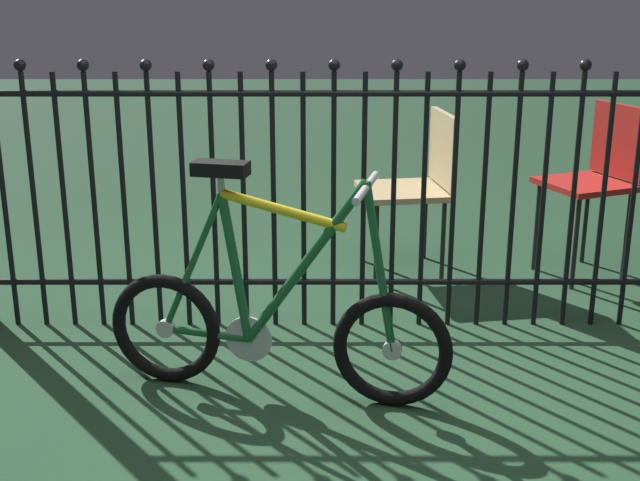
{
  "coord_description": "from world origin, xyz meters",
  "views": [
    {
      "loc": [
        -0.17,
        -2.88,
        1.52
      ],
      "look_at": [
        -0.17,
        0.21,
        0.55
      ],
      "focal_mm": 47.77,
      "sensor_mm": 36.0,
      "label": 1
    }
  ],
  "objects": [
    {
      "name": "ground_plane",
      "position": [
        0.0,
        0.0,
        0.0
      ],
      "size": [
        20.0,
        20.0,
        0.0
      ],
      "primitive_type": "plane",
      "color": "#214229"
    },
    {
      "name": "iron_fence",
      "position": [
        -0.05,
        0.69,
        0.63
      ],
      "size": [
        3.41,
        0.07,
        1.25
      ],
      "color": "black",
      "rests_on": "ground"
    },
    {
      "name": "bicycle",
      "position": [
        -0.33,
        0.03,
        0.29
      ],
      "size": [
        1.29,
        0.44,
        0.88
      ],
      "color": "black",
      "rests_on": "ground"
    },
    {
      "name": "chair_red",
      "position": [
        1.26,
        1.38,
        0.55
      ],
      "size": [
        0.52,
        0.52,
        0.89
      ],
      "color": "black",
      "rests_on": "ground"
    },
    {
      "name": "chair_tan",
      "position": [
        0.35,
        1.44,
        0.51
      ],
      "size": [
        0.5,
        0.5,
        0.84
      ],
      "color": "black",
      "rests_on": "ground"
    }
  ]
}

